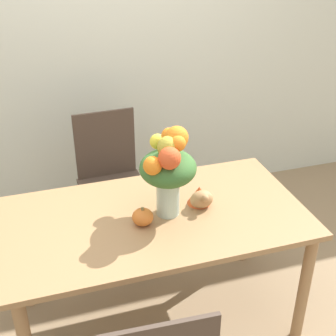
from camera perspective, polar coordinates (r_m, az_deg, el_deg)
The scene contains 7 objects.
ground_plane at distance 2.82m, azimuth -1.26°, elevation -17.89°, with size 12.00×12.00×0.00m, color #8E7556.
wall_back at distance 3.32m, azimuth -8.38°, elevation 16.47°, with size 8.00×0.06×2.70m.
dining_table at distance 2.40m, azimuth -1.42°, elevation -7.57°, with size 1.49×0.81×0.72m.
flower_vase at distance 2.22m, azimuth 0.02°, elevation -0.03°, with size 0.28×0.34×0.47m.
pumpkin at distance 2.26m, azimuth -3.10°, elevation -5.97°, with size 0.10×0.10×0.09m.
turkey_figurine at distance 2.40m, azimuth 3.93°, elevation -3.50°, with size 0.12×0.16×0.10m.
dining_chair_near_window at distance 3.09m, azimuth -6.89°, elevation -1.65°, with size 0.43×0.43×0.93m.
Camera 1 is at (-0.52, -1.85, 2.06)m, focal length 50.00 mm.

